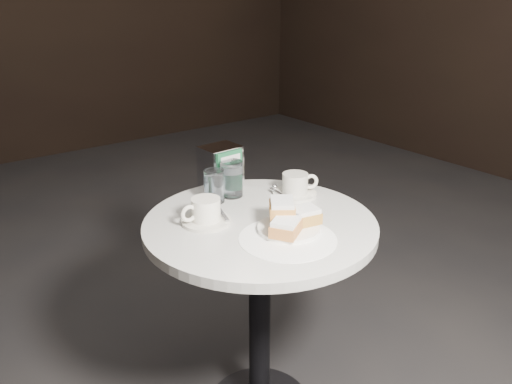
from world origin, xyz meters
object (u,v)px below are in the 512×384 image
(water_glass_right, at_px, (232,179))
(napkin_dispenser, at_px, (221,167))
(cafe_table, at_px, (260,277))
(beignet_plate, at_px, (290,221))
(coffee_cup_left, at_px, (205,212))
(water_glass_left, at_px, (214,187))
(coffee_cup_right, at_px, (295,186))

(water_glass_right, height_order, napkin_dispenser, napkin_dispenser)
(napkin_dispenser, bearing_deg, water_glass_right, -102.55)
(cafe_table, height_order, water_glass_right, water_glass_right)
(beignet_plate, height_order, coffee_cup_left, beignet_plate)
(water_glass_right, bearing_deg, water_glass_left, -174.74)
(cafe_table, height_order, coffee_cup_right, coffee_cup_right)
(coffee_cup_left, bearing_deg, coffee_cup_right, 2.53)
(water_glass_right, bearing_deg, coffee_cup_right, -36.38)
(cafe_table, bearing_deg, beignet_plate, -77.20)
(cafe_table, height_order, coffee_cup_left, coffee_cup_left)
(cafe_table, distance_m, coffee_cup_right, 0.33)
(napkin_dispenser, bearing_deg, coffee_cup_right, -56.40)
(coffee_cup_left, relative_size, water_glass_left, 1.50)
(cafe_table, distance_m, beignet_plate, 0.26)
(cafe_table, relative_size, napkin_dispenser, 5.00)
(water_glass_left, xyz_separation_m, napkin_dispenser, (0.09, 0.09, 0.02))
(beignet_plate, relative_size, water_glass_right, 1.80)
(beignet_plate, distance_m, coffee_cup_left, 0.25)
(cafe_table, height_order, napkin_dispenser, napkin_dispenser)
(coffee_cup_left, height_order, napkin_dispenser, napkin_dispenser)
(coffee_cup_right, xyz_separation_m, napkin_dispenser, (-0.16, 0.21, 0.04))
(beignet_plate, bearing_deg, coffee_cup_right, 45.14)
(beignet_plate, height_order, napkin_dispenser, napkin_dispenser)
(coffee_cup_left, height_order, water_glass_left, water_glass_left)
(cafe_table, bearing_deg, coffee_cup_right, 21.59)
(water_glass_left, height_order, napkin_dispenser, napkin_dispenser)
(coffee_cup_left, xyz_separation_m, coffee_cup_right, (0.35, 0.00, -0.00))
(water_glass_left, distance_m, water_glass_right, 0.07)
(beignet_plate, relative_size, coffee_cup_left, 1.35)
(napkin_dispenser, bearing_deg, beignet_plate, -98.05)
(coffee_cup_left, height_order, water_glass_right, water_glass_right)
(cafe_table, relative_size, water_glass_left, 7.00)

